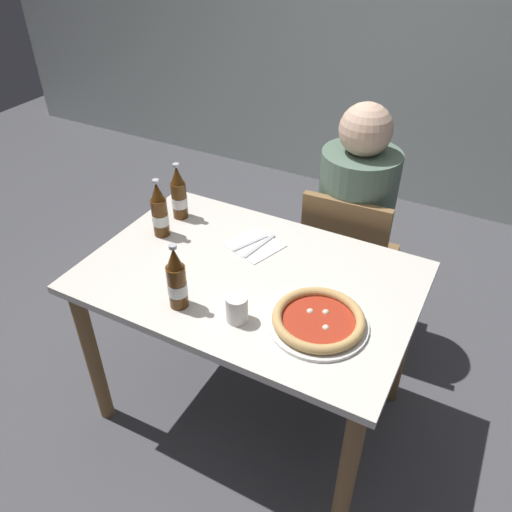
% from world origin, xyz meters
% --- Properties ---
extents(ground_plane, '(8.00, 8.00, 0.00)m').
position_xyz_m(ground_plane, '(0.00, 0.00, 0.00)').
color(ground_plane, '#4C4C51').
extents(back_wall_tiled, '(7.00, 0.10, 2.60)m').
position_xyz_m(back_wall_tiled, '(0.00, 2.20, 1.30)').
color(back_wall_tiled, silver).
rests_on(back_wall_tiled, ground_plane).
extents(dining_table_main, '(1.20, 0.80, 0.75)m').
position_xyz_m(dining_table_main, '(0.00, 0.00, 0.64)').
color(dining_table_main, silver).
rests_on(dining_table_main, ground_plane).
extents(chair_behind_table, '(0.42, 0.42, 0.85)m').
position_xyz_m(chair_behind_table, '(0.18, 0.61, 0.48)').
color(chair_behind_table, olive).
rests_on(chair_behind_table, ground_plane).
extents(diner_seated, '(0.34, 0.34, 1.21)m').
position_xyz_m(diner_seated, '(0.18, 0.66, 0.58)').
color(diner_seated, '#2D3342').
rests_on(diner_seated, ground_plane).
extents(pizza_margherita_near, '(0.33, 0.33, 0.04)m').
position_xyz_m(pizza_margherita_near, '(0.32, -0.13, 0.77)').
color(pizza_margherita_near, white).
rests_on(pizza_margherita_near, dining_table_main).
extents(beer_bottle_left, '(0.07, 0.07, 0.25)m').
position_xyz_m(beer_bottle_left, '(-0.44, 0.06, 0.85)').
color(beer_bottle_left, '#512D0F').
rests_on(beer_bottle_left, dining_table_main).
extents(beer_bottle_center, '(0.07, 0.07, 0.25)m').
position_xyz_m(beer_bottle_center, '(-0.45, 0.21, 0.85)').
color(beer_bottle_center, '#512D0F').
rests_on(beer_bottle_center, dining_table_main).
extents(beer_bottle_right, '(0.07, 0.07, 0.25)m').
position_xyz_m(beer_bottle_right, '(-0.13, -0.26, 0.85)').
color(beer_bottle_right, '#512D0F').
rests_on(beer_bottle_right, dining_table_main).
extents(napkin_with_cutlery, '(0.23, 0.23, 0.01)m').
position_xyz_m(napkin_with_cutlery, '(-0.07, 0.17, 0.75)').
color(napkin_with_cutlery, white).
rests_on(napkin_with_cutlery, dining_table_main).
extents(paper_cup, '(0.07, 0.07, 0.09)m').
position_xyz_m(paper_cup, '(0.08, -0.23, 0.80)').
color(paper_cup, white).
rests_on(paper_cup, dining_table_main).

